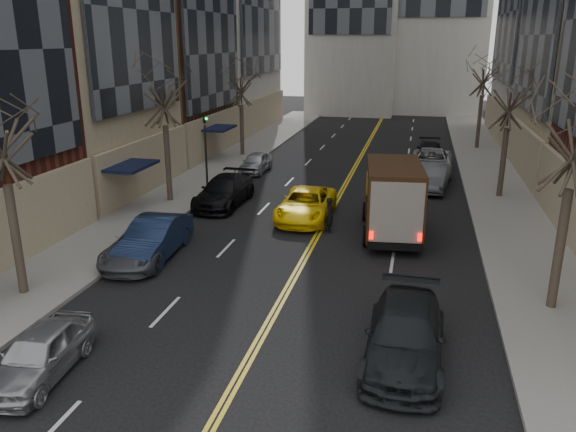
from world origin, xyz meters
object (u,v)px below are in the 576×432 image
at_px(taxi, 306,204).
at_px(ups_truck, 392,199).
at_px(observer_sedan, 405,335).
at_px(pedestrian, 330,215).

bearing_deg(taxi, ups_truck, -19.03).
height_order(observer_sedan, taxi, observer_sedan).
relative_size(observer_sedan, pedestrian, 3.21).
distance_m(observer_sedan, pedestrian, 10.95).
distance_m(ups_truck, pedestrian, 2.92).
height_order(taxi, pedestrian, pedestrian).
distance_m(ups_truck, observer_sedan, 10.63).
bearing_deg(pedestrian, ups_truck, -105.36).
xyz_separation_m(ups_truck, taxi, (-4.24, 1.44, -0.97)).
xyz_separation_m(observer_sedan, taxi, (-5.20, 11.98, -0.02)).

